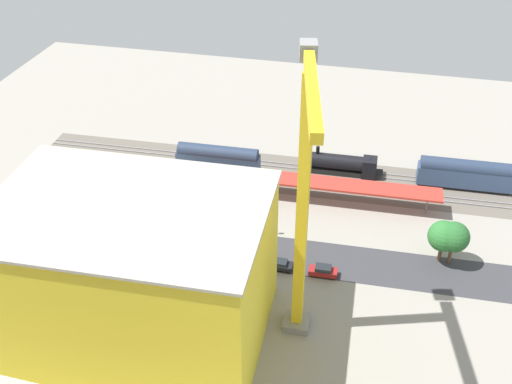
{
  "coord_description": "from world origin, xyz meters",
  "views": [
    {
      "loc": [
        -19.46,
        79.75,
        64.36
      ],
      "look_at": [
        -1.09,
        -0.0,
        9.22
      ],
      "focal_mm": 43.35,
      "sensor_mm": 36.0,
      "label": 1
    }
  ],
  "objects_px": {
    "parked_car_1": "(280,265)",
    "box_truck_1": "(160,238)",
    "street_tree_1": "(454,237)",
    "platform_canopy_near": "(307,181)",
    "freight_coach_far": "(218,160)",
    "parked_car_2": "(231,258)",
    "street_tree_2": "(444,236)",
    "parked_car_3": "(186,254)",
    "street_tree_0": "(67,186)",
    "box_truck_0": "(211,251)",
    "traffic_light": "(259,212)",
    "locomotive": "(346,165)",
    "construction_building": "(134,273)",
    "parked_car_5": "(103,239)",
    "passenger_coach": "(466,174)",
    "tower_crane": "(304,198)",
    "parked_car_4": "(142,244)",
    "parked_car_0": "(323,271)"
  },
  "relations": [
    {
      "from": "parked_car_4",
      "to": "parked_car_5",
      "type": "height_order",
      "value": "parked_car_4"
    },
    {
      "from": "locomotive",
      "to": "street_tree_1",
      "type": "height_order",
      "value": "street_tree_1"
    },
    {
      "from": "parked_car_1",
      "to": "box_truck_1",
      "type": "distance_m",
      "value": 20.29
    },
    {
      "from": "parked_car_1",
      "to": "parked_car_4",
      "type": "height_order",
      "value": "parked_car_4"
    },
    {
      "from": "box_truck_0",
      "to": "street_tree_0",
      "type": "distance_m",
      "value": 29.69
    },
    {
      "from": "platform_canopy_near",
      "to": "tower_crane",
      "type": "height_order",
      "value": "tower_crane"
    },
    {
      "from": "platform_canopy_near",
      "to": "construction_building",
      "type": "height_order",
      "value": "construction_building"
    },
    {
      "from": "parked_car_4",
      "to": "street_tree_0",
      "type": "bearing_deg",
      "value": -24.8
    },
    {
      "from": "street_tree_0",
      "to": "box_truck_0",
      "type": "bearing_deg",
      "value": 164.61
    },
    {
      "from": "freight_coach_far",
      "to": "street_tree_1",
      "type": "xyz_separation_m",
      "value": [
        -42.96,
        17.15,
        1.81
      ]
    },
    {
      "from": "parked_car_1",
      "to": "street_tree_0",
      "type": "bearing_deg",
      "value": -10.92
    },
    {
      "from": "locomotive",
      "to": "freight_coach_far",
      "type": "relative_size",
      "value": 0.89
    },
    {
      "from": "street_tree_2",
      "to": "parked_car_3",
      "type": "bearing_deg",
      "value": 11.83
    },
    {
      "from": "tower_crane",
      "to": "street_tree_1",
      "type": "bearing_deg",
      "value": -136.57
    },
    {
      "from": "freight_coach_far",
      "to": "parked_car_2",
      "type": "height_order",
      "value": "freight_coach_far"
    },
    {
      "from": "street_tree_1",
      "to": "street_tree_2",
      "type": "bearing_deg",
      "value": -5.92
    },
    {
      "from": "traffic_light",
      "to": "passenger_coach",
      "type": "bearing_deg",
      "value": -146.59
    },
    {
      "from": "parked_car_2",
      "to": "tower_crane",
      "type": "distance_m",
      "value": 28.2
    },
    {
      "from": "street_tree_0",
      "to": "street_tree_2",
      "type": "bearing_deg",
      "value": 179.97
    },
    {
      "from": "parked_car_5",
      "to": "street_tree_2",
      "type": "height_order",
      "value": "street_tree_2"
    },
    {
      "from": "street_tree_1",
      "to": "platform_canopy_near",
      "type": "bearing_deg",
      "value": -26.82
    },
    {
      "from": "passenger_coach",
      "to": "box_truck_0",
      "type": "distance_m",
      "value": 50.8
    },
    {
      "from": "parked_car_2",
      "to": "parked_car_5",
      "type": "relative_size",
      "value": 0.98
    },
    {
      "from": "traffic_light",
      "to": "parked_car_3",
      "type": "bearing_deg",
      "value": 39.57
    },
    {
      "from": "parked_car_2",
      "to": "tower_crane",
      "type": "height_order",
      "value": "tower_crane"
    },
    {
      "from": "platform_canopy_near",
      "to": "parked_car_4",
      "type": "relative_size",
      "value": 10.09
    },
    {
      "from": "street_tree_2",
      "to": "traffic_light",
      "type": "distance_m",
      "value": 29.57
    },
    {
      "from": "street_tree_0",
      "to": "traffic_light",
      "type": "xyz_separation_m",
      "value": [
        -34.52,
        -0.05,
        -0.18
      ]
    },
    {
      "from": "parked_car_2",
      "to": "street_tree_0",
      "type": "xyz_separation_m",
      "value": [
        31.72,
        -7.75,
        4.12
      ]
    },
    {
      "from": "box_truck_1",
      "to": "parked_car_2",
      "type": "bearing_deg",
      "value": 174.24
    },
    {
      "from": "street_tree_0",
      "to": "traffic_light",
      "type": "distance_m",
      "value": 34.52
    },
    {
      "from": "freight_coach_far",
      "to": "box_truck_0",
      "type": "relative_size",
      "value": 1.69
    },
    {
      "from": "freight_coach_far",
      "to": "parked_car_4",
      "type": "xyz_separation_m",
      "value": [
        5.98,
        24.66,
        -2.55
      ]
    },
    {
      "from": "parked_car_1",
      "to": "box_truck_1",
      "type": "height_order",
      "value": "box_truck_1"
    },
    {
      "from": "street_tree_1",
      "to": "traffic_light",
      "type": "distance_m",
      "value": 31.09
    },
    {
      "from": "street_tree_0",
      "to": "tower_crane",
      "type": "bearing_deg",
      "value": 155.65
    },
    {
      "from": "street_tree_0",
      "to": "freight_coach_far",
      "type": "bearing_deg",
      "value": -143.17
    },
    {
      "from": "passenger_coach",
      "to": "tower_crane",
      "type": "height_order",
      "value": "tower_crane"
    },
    {
      "from": "parked_car_1",
      "to": "parked_car_5",
      "type": "relative_size",
      "value": 0.87
    },
    {
      "from": "parked_car_3",
      "to": "box_truck_1",
      "type": "xyz_separation_m",
      "value": [
        4.96,
        -1.85,
        0.92
      ]
    },
    {
      "from": "parked_car_1",
      "to": "freight_coach_far",
      "type": "bearing_deg",
      "value": -55.39
    },
    {
      "from": "parked_car_0",
      "to": "parked_car_2",
      "type": "relative_size",
      "value": 0.96
    },
    {
      "from": "parked_car_3",
      "to": "box_truck_1",
      "type": "bearing_deg",
      "value": -20.4
    },
    {
      "from": "platform_canopy_near",
      "to": "parked_car_0",
      "type": "distance_m",
      "value": 21.24
    },
    {
      "from": "parked_car_1",
      "to": "tower_crane",
      "type": "distance_m",
      "value": 25.71
    },
    {
      "from": "locomotive",
      "to": "street_tree_2",
      "type": "relative_size",
      "value": 1.93
    },
    {
      "from": "construction_building",
      "to": "box_truck_1",
      "type": "xyz_separation_m",
      "value": [
        3.8,
        -17.91,
        -8.6
      ]
    },
    {
      "from": "locomotive",
      "to": "construction_building",
      "type": "distance_m",
      "value": 53.4
    },
    {
      "from": "platform_canopy_near",
      "to": "construction_building",
      "type": "relative_size",
      "value": 1.4
    },
    {
      "from": "parked_car_5",
      "to": "box_truck_0",
      "type": "distance_m",
      "value": 18.7
    }
  ]
}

